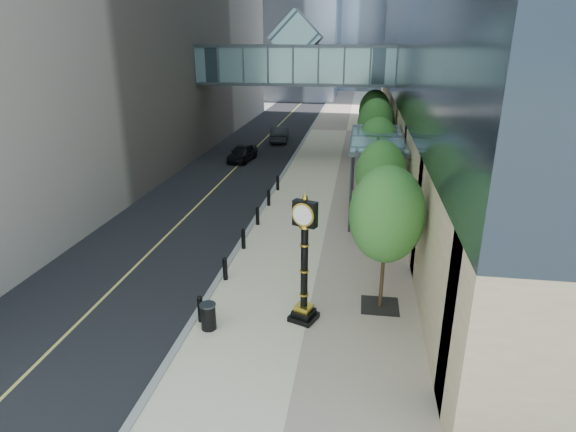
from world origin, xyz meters
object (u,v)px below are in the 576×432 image
object	(u,v)px
street_clock	(304,268)
pedestrian	(374,203)
trash_bin	(208,317)
car_near	(242,153)
car_far	(280,134)

from	to	relation	value
street_clock	pedestrian	bearing A→B (deg)	97.83
trash_bin	pedestrian	size ratio (longest dim) A/B	0.50
car_near	pedestrian	bearing A→B (deg)	-42.80
street_clock	car_near	size ratio (longest dim) A/B	1.17
car_near	car_far	size ratio (longest dim) A/B	0.89
trash_bin	car_near	size ratio (longest dim) A/B	0.23
trash_bin	car_far	bearing A→B (deg)	95.32
pedestrian	car_far	xyz separation A→B (m)	(-8.82, 20.60, -0.20)
street_clock	car_near	bearing A→B (deg)	130.18
pedestrian	car_far	world-z (taller)	pedestrian
street_clock	car_near	distance (m)	24.47
car_near	car_far	world-z (taller)	car_far
street_clock	pedestrian	size ratio (longest dim) A/B	2.58
pedestrian	car_near	xyz separation A→B (m)	(-10.50, 12.24, -0.26)
car_far	car_near	bearing A→B (deg)	73.34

